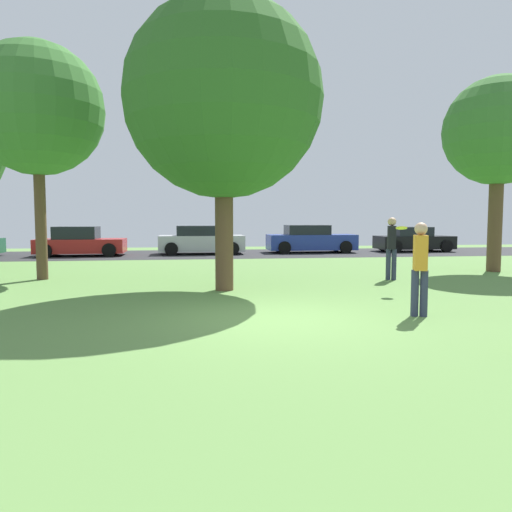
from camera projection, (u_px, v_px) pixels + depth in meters
The scene contains 12 objects.
ground_plane at pixel (274, 318), 8.68m from camera, with size 44.00×44.00×0.00m, color #5B8442.
road_strip at pixel (218, 254), 24.47m from camera, with size 44.00×6.40×0.01m, color #28282B.
birch_tree_lone at pixel (498, 132), 16.03m from camera, with size 3.57×3.57×6.47m.
oak_tree_center at pixel (223, 99), 11.76m from camera, with size 4.85×4.85×7.12m.
maple_tree_far at pixel (37, 109), 13.86m from camera, with size 3.79×3.79×6.82m.
person_thrower at pixel (392, 245), 14.05m from camera, with size 0.31×0.37×1.82m.
person_catcher at pixel (420, 265), 8.81m from camera, with size 0.31×0.37×1.72m.
frisbee_disc at pixel (401, 228), 11.71m from camera, with size 0.34×0.34×0.09m.
parked_car_red at pixel (80, 243), 23.15m from camera, with size 4.06×2.05×1.40m.
parked_car_silver at pixel (201, 241), 24.38m from camera, with size 4.22×2.10×1.42m.
parked_car_blue at pixel (310, 240), 25.44m from camera, with size 4.58×1.96×1.44m.
parked_car_black at pixel (413, 240), 26.27m from camera, with size 4.03×1.97×1.33m.
Camera 1 is at (-1.52, -8.44, 1.79)m, focal length 34.02 mm.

